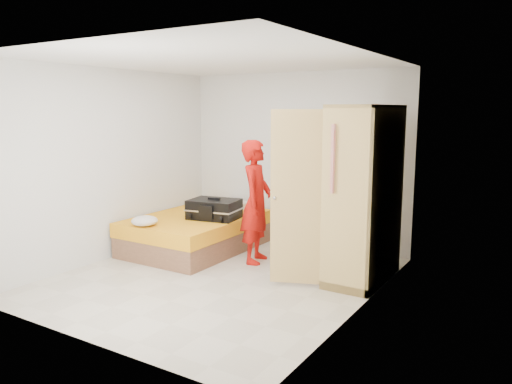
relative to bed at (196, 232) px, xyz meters
The scene contains 7 objects.
room 1.73m from the bed, 40.22° to the right, with size 4.00×4.02×2.60m.
bed is the anchor object (origin of this frame).
wardrobe 2.61m from the bed, ahead, with size 1.14×1.40×2.10m.
person 1.22m from the bed, ahead, with size 0.60×0.40×1.65m, color red.
suitcase 0.50m from the bed, ahead, with size 0.78×0.63×0.30m.
round_cushion 0.93m from the bed, 102.96° to the right, with size 0.36×0.36×0.14m, color white.
pillow 0.91m from the bed, 83.25° to the left, with size 0.55×0.28×0.10m, color white.
Camera 1 is at (3.48, -4.75, 2.04)m, focal length 35.00 mm.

